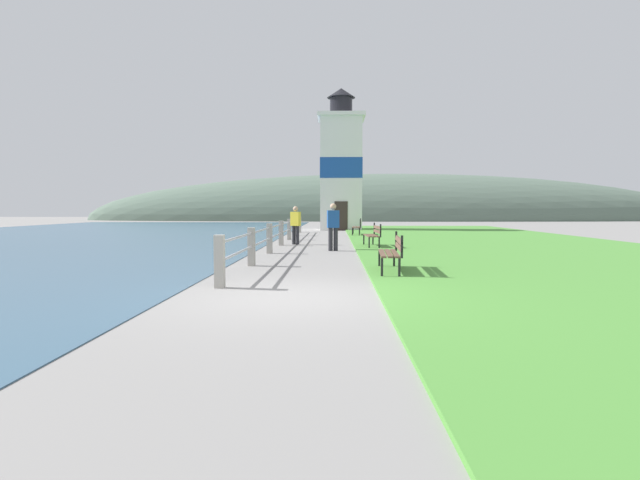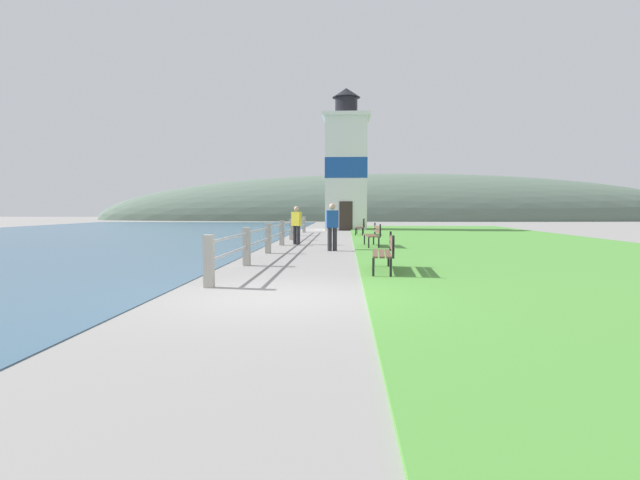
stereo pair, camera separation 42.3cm
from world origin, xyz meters
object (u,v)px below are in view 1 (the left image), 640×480
(lighthouse, at_px, (341,167))
(person_strolling, at_px, (296,224))
(park_bench_midway, at_px, (374,234))
(park_bench_near, at_px, (393,250))
(person_by_railing, at_px, (333,225))
(park_bench_far, at_px, (358,226))

(lighthouse, height_order, person_strolling, lighthouse)
(lighthouse, bearing_deg, park_bench_midway, -86.30)
(park_bench_near, xyz_separation_m, person_strolling, (-2.99, 9.25, 0.33))
(person_by_railing, bearing_deg, park_bench_far, -17.49)
(lighthouse, distance_m, person_by_railing, 18.19)
(park_bench_far, distance_m, person_by_railing, 10.14)
(park_bench_near, relative_size, person_by_railing, 1.17)
(park_bench_midway, relative_size, person_strolling, 1.16)
(person_by_railing, bearing_deg, park_bench_midway, -56.05)
(person_strolling, relative_size, person_by_railing, 0.95)
(park_bench_far, xyz_separation_m, lighthouse, (-0.85, 7.79, 3.89))
(lighthouse, height_order, person_by_railing, lighthouse)
(park_bench_far, xyz_separation_m, person_strolling, (-2.93, -6.94, 0.33))
(park_bench_midway, relative_size, lighthouse, 0.19)
(lighthouse, bearing_deg, person_by_railing, -91.60)
(park_bench_far, bearing_deg, person_by_railing, 85.81)
(lighthouse, xyz_separation_m, person_by_railing, (-0.50, -17.84, -3.52))
(park_bench_midway, bearing_deg, park_bench_far, -91.51)
(park_bench_midway, height_order, lighthouse, lighthouse)
(park_bench_near, height_order, park_bench_far, same)
(park_bench_near, relative_size, lighthouse, 0.20)
(park_bench_near, height_order, park_bench_midway, same)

